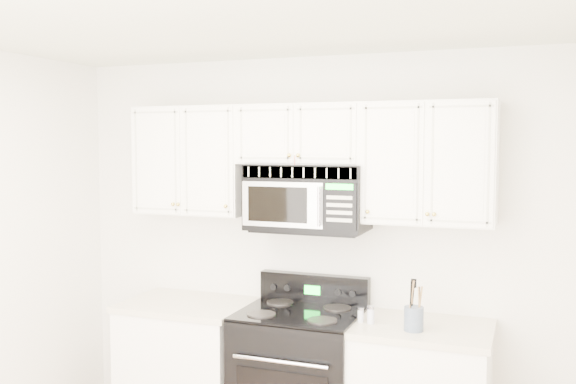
% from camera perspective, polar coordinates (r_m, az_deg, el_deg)
% --- Properties ---
extents(room, '(3.51, 3.51, 2.61)m').
position_cam_1_polar(room, '(2.87, -9.42, -10.17)').
color(room, '#885E42').
rests_on(room, ground).
extents(base_cabinet_left, '(0.86, 0.65, 0.92)m').
position_cam_1_polar(base_cabinet_left, '(4.70, -8.87, -15.46)').
color(base_cabinet_left, white).
rests_on(base_cabinet_left, ground).
extents(range, '(0.77, 0.70, 1.12)m').
position_cam_1_polar(range, '(4.34, 1.09, -16.31)').
color(range, black).
rests_on(range, ground).
extents(upper_cabinets, '(2.44, 0.37, 0.75)m').
position_cam_1_polar(upper_cabinets, '(4.22, 1.38, 3.24)').
color(upper_cabinets, white).
rests_on(upper_cabinets, ground).
extents(microwave, '(0.78, 0.44, 0.43)m').
position_cam_1_polar(microwave, '(4.19, 1.77, -0.45)').
color(microwave, black).
rests_on(microwave, ground).
extents(utensil_crock, '(0.11, 0.11, 0.30)m').
position_cam_1_polar(utensil_crock, '(3.89, 11.13, -10.87)').
color(utensil_crock, '#505A6D').
rests_on(utensil_crock, base_cabinet_right).
extents(shaker_salt, '(0.04, 0.04, 0.09)m').
position_cam_1_polar(shaker_salt, '(4.03, 6.47, -10.78)').
color(shaker_salt, silver).
rests_on(shaker_salt, base_cabinet_right).
extents(shaker_pepper, '(0.05, 0.05, 0.11)m').
position_cam_1_polar(shaker_pepper, '(4.00, 7.38, -10.76)').
color(shaker_pepper, silver).
rests_on(shaker_pepper, base_cabinet_right).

